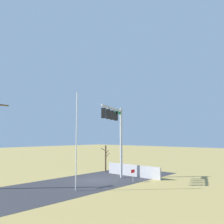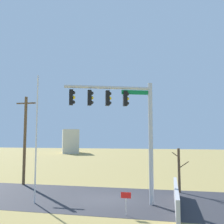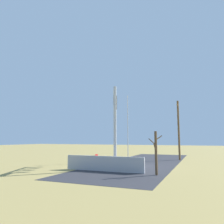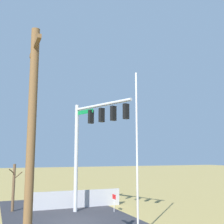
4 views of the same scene
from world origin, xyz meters
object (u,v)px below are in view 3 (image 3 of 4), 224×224
Objects in this scene: flagpole at (128,128)px; open_sign at (96,157)px; bare_tree at (156,152)px; signal_mast at (115,112)px; utility_pole at (179,129)px.

flagpole is 6.85× the size of open_sign.
flagpole reaches higher than bare_tree.
signal_mast reaches higher than open_sign.
open_sign is (10.50, -7.11, -3.23)m from utility_pole.
bare_tree is at bearing -1.99° from utility_pole.
utility_pole is 6.51× the size of open_sign.
flagpole is 1.05× the size of utility_pole.
flagpole reaches higher than utility_pole.
utility_pole is 13.09m from open_sign.
open_sign is at bearing -34.12° from utility_pole.
bare_tree is at bearing 54.41° from signal_mast.
utility_pole is at bearing 178.01° from bare_tree.
signal_mast is 2.30× the size of bare_tree.
signal_mast is at bearing 5.73° from flagpole.
open_sign is at bearing -80.03° from signal_mast.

